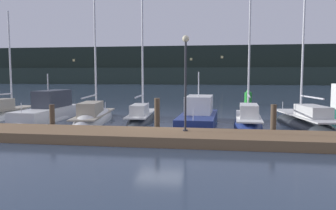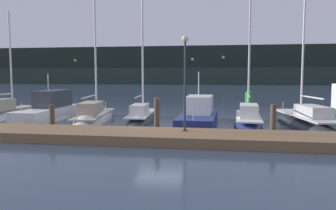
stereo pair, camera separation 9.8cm
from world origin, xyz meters
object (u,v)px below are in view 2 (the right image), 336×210
at_px(sailboat_berth_3, 94,119).
at_px(channel_buoy, 249,98).
at_px(motorboat_berth_2, 49,115).
at_px(sailboat_berth_7, 305,125).
at_px(dock_lamppost, 185,68).
at_px(sailboat_berth_4, 142,119).
at_px(sailboat_berth_1, 8,116).
at_px(motorboat_berth_5, 198,119).
at_px(sailboat_berth_6, 248,124).

height_order(sailboat_berth_3, channel_buoy, sailboat_berth_3).
bearing_deg(motorboat_berth_2, sailboat_berth_3, -4.29).
bearing_deg(sailboat_berth_7, dock_lamppost, -143.12).
height_order(sailboat_berth_4, sailboat_berth_7, sailboat_berth_7).
bearing_deg(dock_lamppost, sailboat_berth_7, 36.88).
distance_m(sailboat_berth_1, motorboat_berth_5, 13.74).
height_order(sailboat_berth_6, sailboat_berth_7, sailboat_berth_6).
bearing_deg(dock_lamppost, sailboat_berth_3, 140.74).
relative_size(sailboat_berth_3, channel_buoy, 6.30).
bearing_deg(channel_buoy, sailboat_berth_4, -121.16).
bearing_deg(sailboat_berth_3, motorboat_berth_5, -0.64).
bearing_deg(sailboat_berth_6, sailboat_berth_7, 2.57).
relative_size(sailboat_berth_3, sailboat_berth_4, 1.18).
bearing_deg(sailboat_berth_3, dock_lamppost, -39.26).
bearing_deg(motorboat_berth_5, sailboat_berth_3, 179.36).
bearing_deg(sailboat_berth_3, motorboat_berth_2, 175.71).
bearing_deg(motorboat_berth_2, sailboat_berth_7, -2.29).
distance_m(motorboat_berth_2, motorboat_berth_5, 10.29).
relative_size(sailboat_berth_4, channel_buoy, 5.34).
relative_size(sailboat_berth_3, motorboat_berth_5, 1.76).
bearing_deg(sailboat_berth_7, sailboat_berth_3, 178.22).
xyz_separation_m(sailboat_berth_3, sailboat_berth_6, (9.94, -0.56, 0.03)).
xyz_separation_m(sailboat_berth_7, channel_buoy, (-2.03, 14.23, 0.55)).
distance_m(sailboat_berth_4, channel_buoy, 15.66).
xyz_separation_m(sailboat_berth_3, sailboat_berth_4, (3.13, 0.43, 0.03)).
bearing_deg(motorboat_berth_5, motorboat_berth_2, 178.17).
relative_size(motorboat_berth_2, sailboat_berth_7, 0.65).
distance_m(sailboat_berth_1, motorboat_berth_2, 3.46).
distance_m(sailboat_berth_3, sailboat_berth_7, 13.27).
bearing_deg(sailboat_berth_4, motorboat_berth_5, -7.58).
bearing_deg(motorboat_berth_2, sailboat_berth_4, 1.54).
height_order(sailboat_berth_3, sailboat_berth_6, sailboat_berth_3).
xyz_separation_m(motorboat_berth_2, motorboat_berth_5, (10.28, -0.33, -0.07)).
xyz_separation_m(motorboat_berth_2, channel_buoy, (14.59, 13.57, 0.35)).
height_order(motorboat_berth_2, motorboat_berth_5, motorboat_berth_5).
relative_size(sailboat_berth_4, sailboat_berth_7, 0.93).
xyz_separation_m(sailboat_berth_4, sailboat_berth_7, (10.13, -0.84, -0.00)).
bearing_deg(sailboat_berth_1, motorboat_berth_5, -3.16).
bearing_deg(sailboat_berth_4, channel_buoy, 58.84).
distance_m(motorboat_berth_2, dock_lamppost, 11.86).
relative_size(motorboat_berth_5, dock_lamppost, 1.53).
relative_size(sailboat_berth_1, motorboat_berth_2, 1.16).
bearing_deg(sailboat_berth_7, motorboat_berth_5, 176.97).
distance_m(sailboat_berth_3, dock_lamppost, 9.14).
bearing_deg(sailboat_berth_3, channel_buoy, 50.91).
bearing_deg(motorboat_berth_5, sailboat_berth_7, -3.03).
distance_m(sailboat_berth_1, sailboat_berth_4, 9.93).
bearing_deg(motorboat_berth_2, channel_buoy, 42.92).
relative_size(sailboat_berth_7, channel_buoy, 5.73).
bearing_deg(sailboat_berth_6, sailboat_berth_4, 171.73).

